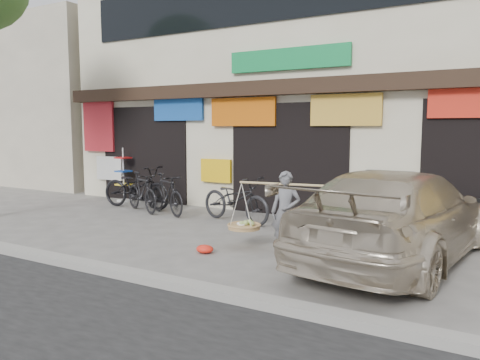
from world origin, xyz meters
The scene contains 12 objects.
ground centered at (0.00, 0.00, 0.00)m, with size 70.00×70.00×0.00m, color slate.
kerb centered at (0.00, -2.00, 0.06)m, with size 70.00×0.25×0.12m, color gray.
shophouse_block centered at (0.00, 6.42, 3.45)m, with size 14.00×6.32×7.00m.
neighbor_west centered at (-13.50, 7.00, 3.00)m, with size 12.00×7.00×6.00m, color #BBB19A.
street_vendor centered at (1.36, 0.37, 0.63)m, with size 2.04×0.78×1.39m.
bike_0 centered at (-3.86, 2.44, 0.56)m, with size 0.74×2.13×1.12m, color black.
bike_1 centered at (-2.61, 2.12, 0.50)m, with size 0.47×1.67×1.00m, color black.
bike_2 centered at (-0.67, 2.18, 0.52)m, with size 0.69×1.97×1.04m, color black.
bike_3 centered at (-3.39, 2.12, 0.50)m, with size 0.47×1.67×1.00m, color black.
suv centered at (3.11, 0.83, 0.73)m, with size 2.69×5.24×1.46m.
display_rack centered at (-5.00, 3.17, 0.62)m, with size 0.42×0.42×1.54m.
red_bag centered at (0.21, -0.36, 0.07)m, with size 0.31×0.25×0.14m, color red.
Camera 1 is at (4.57, -6.75, 2.11)m, focal length 35.00 mm.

